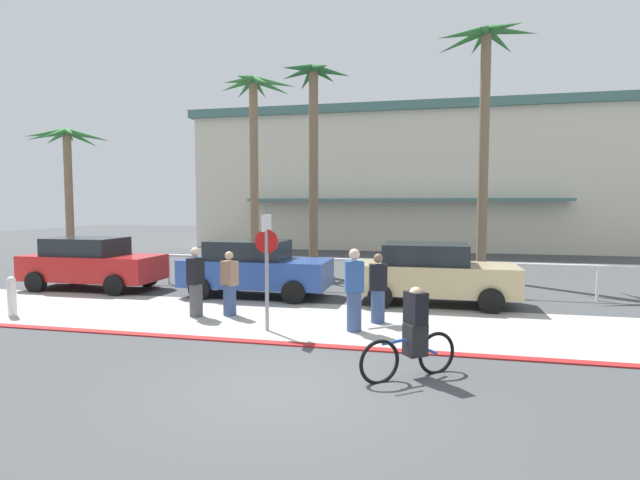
# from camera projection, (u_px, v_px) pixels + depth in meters

# --- Properties ---
(ground_plane) EXTENTS (80.00, 80.00, 0.00)m
(ground_plane) POSITION_uv_depth(u_px,v_px,m) (369.00, 284.00, 17.37)
(ground_plane) COLOR #424447
(sidewalk_strip) EXTENTS (44.00, 4.00, 0.02)m
(sidewalk_strip) POSITION_uv_depth(u_px,v_px,m) (338.00, 322.00, 11.73)
(sidewalk_strip) COLOR #ADAAA0
(sidewalk_strip) RESTS_ON ground
(curb_paint) EXTENTS (44.00, 0.24, 0.03)m
(curb_paint) POSITION_uv_depth(u_px,v_px,m) (319.00, 346.00, 9.78)
(curb_paint) COLOR maroon
(curb_paint) RESTS_ON ground
(building_backdrop) EXTENTS (26.33, 10.35, 8.59)m
(building_backdrop) POSITION_uv_depth(u_px,v_px,m) (406.00, 180.00, 32.99)
(building_backdrop) COLOR beige
(building_backdrop) RESTS_ON ground
(rail_fence) EXTENTS (18.22, 0.08, 1.04)m
(rail_fence) POSITION_uv_depth(u_px,v_px,m) (363.00, 265.00, 15.85)
(rail_fence) COLOR white
(rail_fence) RESTS_ON ground
(stop_sign_bike_lane) EXTENTS (0.52, 0.56, 2.56)m
(stop_sign_bike_lane) POSITION_uv_depth(u_px,v_px,m) (267.00, 255.00, 10.83)
(stop_sign_bike_lane) COLOR gray
(stop_sign_bike_lane) RESTS_ON ground
(bollard_0) EXTENTS (0.20, 0.20, 1.00)m
(bollard_0) POSITION_uv_depth(u_px,v_px,m) (12.00, 296.00, 12.35)
(bollard_0) COLOR white
(bollard_0) RESTS_ON ground
(palm_tree_0) EXTENTS (3.29, 3.65, 6.28)m
(palm_tree_0) POSITION_uv_depth(u_px,v_px,m) (67.00, 156.00, 23.03)
(palm_tree_0) COLOR #846B4C
(palm_tree_0) RESTS_ON ground
(palm_tree_1) EXTENTS (3.43, 3.52, 8.20)m
(palm_tree_1) POSITION_uv_depth(u_px,v_px,m) (254.00, 124.00, 21.19)
(palm_tree_1) COLOR #846B4C
(palm_tree_1) RESTS_ON ground
(palm_tree_2) EXTENTS (2.74, 3.27, 8.10)m
(palm_tree_2) POSITION_uv_depth(u_px,v_px,m) (313.00, 125.00, 19.13)
(palm_tree_2) COLOR #756047
(palm_tree_2) RESTS_ON ground
(palm_tree_3) EXTENTS (3.55, 3.51, 9.14)m
(palm_tree_3) POSITION_uv_depth(u_px,v_px,m) (484.00, 94.00, 17.98)
(palm_tree_3) COLOR #756047
(palm_tree_3) RESTS_ON ground
(car_red_0) EXTENTS (4.40, 2.02, 1.69)m
(car_red_0) POSITION_uv_depth(u_px,v_px,m) (92.00, 263.00, 16.22)
(car_red_0) COLOR red
(car_red_0) RESTS_ON ground
(car_blue_1) EXTENTS (4.40, 2.02, 1.69)m
(car_blue_1) POSITION_uv_depth(u_px,v_px,m) (255.00, 268.00, 15.00)
(car_blue_1) COLOR #284793
(car_blue_1) RESTS_ON ground
(car_tan_2) EXTENTS (4.40, 2.02, 1.69)m
(car_tan_2) POSITION_uv_depth(u_px,v_px,m) (432.00, 273.00, 13.81)
(car_tan_2) COLOR tan
(car_tan_2) RESTS_ON ground
(cyclist_blue_0) EXTENTS (1.48, 1.16, 1.50)m
(cyclist_blue_0) POSITION_uv_depth(u_px,v_px,m) (413.00, 335.00, 8.02)
(cyclist_blue_0) COLOR black
(cyclist_blue_0) RESTS_ON ground
(pedestrian_0) EXTENTS (0.47, 0.43, 1.62)m
(pedestrian_0) POSITION_uv_depth(u_px,v_px,m) (230.00, 286.00, 12.39)
(pedestrian_0) COLOR #384C7A
(pedestrian_0) RESTS_ON ground
(pedestrian_1) EXTENTS (0.36, 0.43, 1.73)m
(pedestrian_1) POSITION_uv_depth(u_px,v_px,m) (196.00, 285.00, 12.25)
(pedestrian_1) COLOR #4C4C51
(pedestrian_1) RESTS_ON ground
(pedestrian_2) EXTENTS (0.45, 0.38, 1.64)m
(pedestrian_2) POSITION_uv_depth(u_px,v_px,m) (378.00, 291.00, 11.63)
(pedestrian_2) COLOR #384C7A
(pedestrian_2) RESTS_ON ground
(pedestrian_3) EXTENTS (0.45, 0.39, 1.83)m
(pedestrian_3) POSITION_uv_depth(u_px,v_px,m) (354.00, 293.00, 10.84)
(pedestrian_3) COLOR #384C7A
(pedestrian_3) RESTS_ON ground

